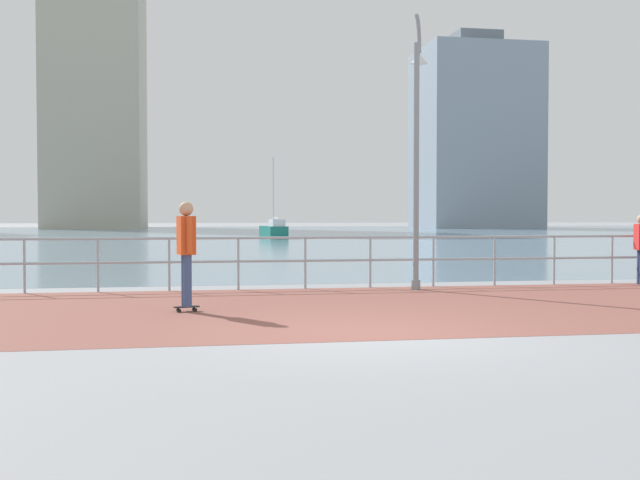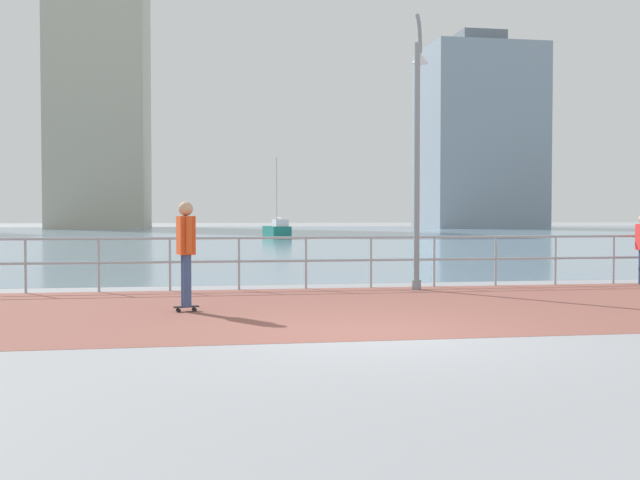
% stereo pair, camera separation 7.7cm
% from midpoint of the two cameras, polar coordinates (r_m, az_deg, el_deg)
% --- Properties ---
extents(ground, '(220.00, 220.00, 0.00)m').
position_cam_midpoint_polar(ground, '(49.70, -6.81, 0.06)').
color(ground, gray).
extents(brick_paving, '(28.00, 6.75, 0.01)m').
position_cam_midpoint_polar(brick_paving, '(12.70, 1.38, -5.08)').
color(brick_paving, brown).
rests_on(brick_paving, ground).
extents(harbor_water, '(180.00, 88.00, 0.00)m').
position_cam_midpoint_polar(harbor_water, '(60.82, -7.32, 0.38)').
color(harbor_water, '#6B899E').
rests_on(harbor_water, ground).
extents(waterfront_railing, '(25.25, 0.06, 1.10)m').
position_cam_midpoint_polar(waterfront_railing, '(15.95, -0.92, -0.95)').
color(waterfront_railing, '#9EADB7').
rests_on(waterfront_railing, ground).
extents(lamppost, '(0.49, 0.78, 5.67)m').
position_cam_midpoint_polar(lamppost, '(16.08, 7.46, 7.54)').
color(lamppost, gray).
rests_on(lamppost, ground).
extents(skateboarder, '(0.41, 0.56, 1.75)m').
position_cam_midpoint_polar(skateboarder, '(12.29, -9.82, -0.41)').
color(skateboarder, black).
rests_on(skateboarder, ground).
extents(sailboat_white, '(1.56, 3.96, 5.42)m').
position_cam_midpoint_polar(sailboat_white, '(50.91, -3.19, 0.69)').
color(sailboat_white, '#197266').
rests_on(sailboat_white, ground).
extents(tower_brick, '(10.98, 17.71, 38.95)m').
position_cam_midpoint_polar(tower_brick, '(99.02, -16.01, 11.72)').
color(tower_brick, '#B2AD99').
rests_on(tower_brick, ground).
extents(tower_glass, '(13.89, 11.71, 24.32)m').
position_cam_midpoint_polar(tower_glass, '(98.27, 11.80, 7.53)').
color(tower_glass, '#8493A3').
rests_on(tower_glass, ground).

